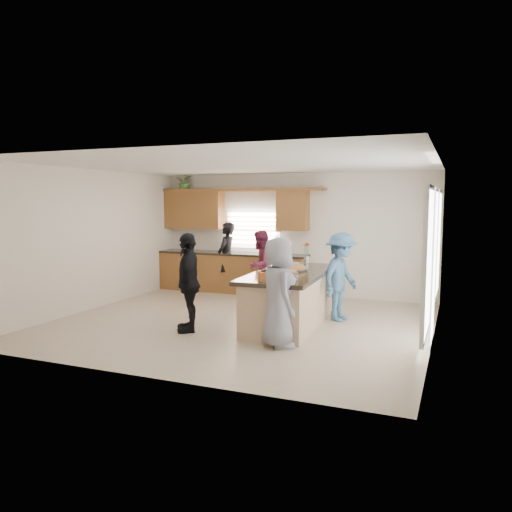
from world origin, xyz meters
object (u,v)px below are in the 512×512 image
at_px(island, 290,300).
at_px(salad_bowl, 271,275).
at_px(woman_right_front, 278,292).
at_px(woman_right_back, 341,277).
at_px(woman_left_mid, 260,266).
at_px(woman_left_front, 188,282).
at_px(woman_left_back, 227,257).

height_order(island, salad_bowl, salad_bowl).
bearing_deg(woman_right_front, woman_right_back, -49.91).
relative_size(woman_left_mid, woman_right_back, 0.95).
bearing_deg(island, salad_bowl, -89.94).
height_order(salad_bowl, woman_left_front, woman_left_front).
xyz_separation_m(woman_right_back, woman_right_front, (-0.50, -1.97, 0.02)).
height_order(island, woman_left_back, woman_left_back).
distance_m(woman_left_back, woman_right_back, 3.60).
bearing_deg(woman_left_back, salad_bowl, 32.92).
relative_size(salad_bowl, woman_right_front, 0.26).
xyz_separation_m(woman_left_back, woman_right_front, (2.63, -3.73, -0.01)).
bearing_deg(woman_right_front, island, -24.91).
relative_size(woman_left_mid, woman_right_front, 0.93).
distance_m(woman_left_mid, woman_right_back, 2.36).
relative_size(island, salad_bowl, 6.51).
relative_size(island, woman_left_mid, 1.79).
relative_size(island, woman_left_back, 1.64).
bearing_deg(island, woman_right_back, 40.88).
bearing_deg(woman_right_back, woman_left_back, 75.23).
xyz_separation_m(island, woman_left_front, (-1.44, -0.99, 0.37)).
bearing_deg(woman_right_front, woman_left_mid, -9.50).
relative_size(woman_left_back, woman_right_back, 1.04).
height_order(salad_bowl, woman_right_back, woman_right_back).
bearing_deg(salad_bowl, woman_right_back, 68.37).
xyz_separation_m(salad_bowl, woman_right_back, (0.69, 1.75, -0.23)).
bearing_deg(woman_left_back, woman_right_back, 58.70).
distance_m(woman_left_front, woman_right_front, 1.70).
bearing_deg(woman_right_back, salad_bowl, 173.00).
xyz_separation_m(woman_left_mid, woman_right_front, (1.54, -3.14, 0.06)).
relative_size(island, woman_left_front, 1.67).
height_order(woman_left_mid, woman_right_back, woman_right_back).
height_order(salad_bowl, woman_left_mid, woman_left_mid).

